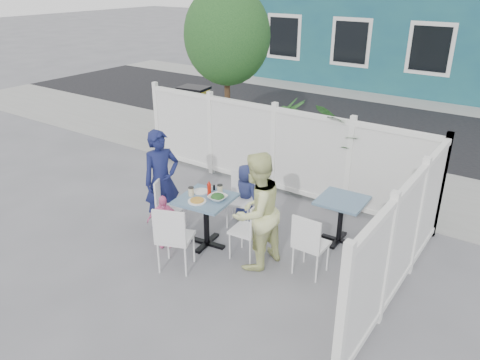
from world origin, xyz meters
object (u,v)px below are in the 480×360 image
Objects in this scene: chair_back at (241,195)px; chair_near at (173,235)px; man at (162,180)px; boy at (246,194)px; chair_right at (251,226)px; utility_cabinet at (195,113)px; woman at (256,211)px; toddler at (164,221)px; main_table at (206,208)px; spare_table at (341,209)px; chair_left at (167,201)px.

chair_back is 1.62m from chair_near.
boy is at bearing -25.43° from man.
chair_right is at bearing 29.44° from chair_near.
utility_cabinet is 5.77m from woman.
utility_cabinet is 1.45× the size of toddler.
chair_near is at bearing -85.12° from main_table.
woman is (-0.70, -1.23, 0.28)m from spare_table.
woman is (0.88, -0.02, 0.22)m from main_table.
utility_cabinet is at bearing 82.45° from toddler.
utility_cabinet is 4.53m from boy.
chair_right is 0.55× the size of man.
chair_left is 1.13m from chair_near.
man is (2.52, -3.77, 0.21)m from utility_cabinet.
chair_left is at bearing 88.42° from chair_right.
boy is at bearing 32.89° from chair_right.
man is (-0.14, 0.07, 0.29)m from chair_left.
toddler is at bearing 46.75° from chair_back.
chair_near is (-0.67, -0.85, 0.05)m from chair_right.
toddler is at bearing -143.01° from main_table.
man is 0.71m from toddler.
chair_right is (4.16, -3.75, -0.07)m from utility_cabinet.
man is 1.63× the size of boy.
spare_table is 2.51m from chair_near.
chair_near reaches higher than spare_table.
chair_back is at bearing 96.64° from boy.
man is at bearing 59.98° from boy.
spare_table is 0.44× the size of man.
chair_back is at bearing 68.41° from chair_near.
toddler reaches higher than main_table.
utility_cabinet reaches higher than chair_back.
chair_near is (0.83, -0.76, 0.05)m from chair_left.
chair_left reaches higher than spare_table.
main_table is 0.91m from woman.
spare_table is at bearing -152.08° from boy.
chair_left is at bearing 66.70° from boy.
man is at bearing 20.60° from chair_back.
chair_left is (-0.76, -0.02, -0.09)m from main_table.
boy is (3.49, -2.88, -0.10)m from utility_cabinet.
man is (-2.50, -1.16, 0.25)m from spare_table.
main_table is 1.01× the size of toddler.
man is (-0.98, 0.83, 0.24)m from chair_near.
main_table reaches higher than spare_table.
boy is (-0.00, 1.72, -0.07)m from chair_near.
chair_left is 1.18m from chair_back.
chair_near is (-1.52, -1.99, 0.02)m from spare_table.
spare_table is 1.44m from woman.
utility_cabinet is 5.78m from chair_near.
man reaches higher than utility_cabinet.
chair_near is (3.49, -4.60, -0.02)m from utility_cabinet.
chair_right is at bearing 68.90° from chair_left.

